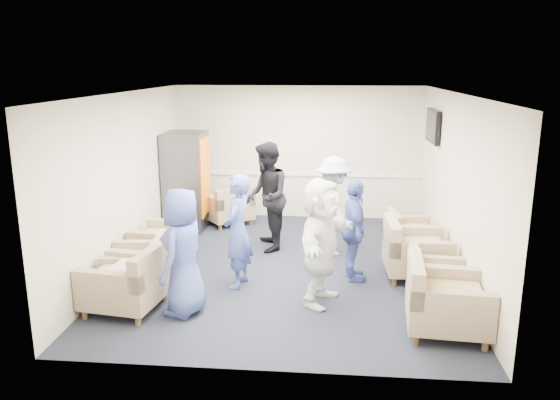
# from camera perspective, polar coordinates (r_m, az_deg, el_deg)

# --- Properties ---
(floor) EXTENTS (6.00, 6.00, 0.00)m
(floor) POSITION_cam_1_polar(r_m,az_deg,el_deg) (8.65, 0.72, -7.05)
(floor) COLOR black
(floor) RESTS_ON ground
(ceiling) EXTENTS (6.00, 6.00, 0.00)m
(ceiling) POSITION_cam_1_polar(r_m,az_deg,el_deg) (8.09, 0.78, 11.11)
(ceiling) COLOR silver
(ceiling) RESTS_ON back_wall
(back_wall) EXTENTS (5.00, 0.02, 2.70)m
(back_wall) POSITION_cam_1_polar(r_m,az_deg,el_deg) (11.21, 1.95, 4.96)
(back_wall) COLOR beige
(back_wall) RESTS_ON floor
(front_wall) EXTENTS (5.00, 0.02, 2.70)m
(front_wall) POSITION_cam_1_polar(r_m,az_deg,el_deg) (5.39, -1.76, -5.04)
(front_wall) COLOR beige
(front_wall) RESTS_ON floor
(left_wall) EXTENTS (0.02, 6.00, 2.70)m
(left_wall) POSITION_cam_1_polar(r_m,az_deg,el_deg) (8.82, -15.68, 1.97)
(left_wall) COLOR beige
(left_wall) RESTS_ON floor
(right_wall) EXTENTS (0.02, 6.00, 2.70)m
(right_wall) POSITION_cam_1_polar(r_m,az_deg,el_deg) (8.45, 17.90, 1.31)
(right_wall) COLOR beige
(right_wall) RESTS_ON floor
(chair_rail) EXTENTS (4.98, 0.04, 0.06)m
(chair_rail) POSITION_cam_1_polar(r_m,az_deg,el_deg) (11.27, 1.93, 2.68)
(chair_rail) COLOR silver
(chair_rail) RESTS_ON back_wall
(tv) EXTENTS (0.10, 1.00, 0.58)m
(tv) POSITION_cam_1_polar(r_m,az_deg,el_deg) (10.07, 15.67, 7.43)
(tv) COLOR black
(tv) RESTS_ON right_wall
(armchair_left_near) EXTENTS (1.02, 1.02, 0.72)m
(armchair_left_near) POSITION_cam_1_polar(r_m,az_deg,el_deg) (7.36, -15.51, -8.45)
(armchair_left_near) COLOR #8F795C
(armchair_left_near) RESTS_ON floor
(armchair_left_mid) EXTENTS (0.90, 0.90, 0.66)m
(armchair_left_mid) POSITION_cam_1_polar(r_m,az_deg,el_deg) (7.99, -14.32, -6.81)
(armchair_left_mid) COLOR #8F795C
(armchair_left_mid) RESTS_ON floor
(armchair_left_far) EXTENTS (0.94, 0.94, 0.67)m
(armchair_left_far) POSITION_cam_1_polar(r_m,az_deg,el_deg) (8.92, -11.78, -4.44)
(armchair_left_far) COLOR #8F795C
(armchair_left_far) RESTS_ON floor
(armchair_right_near) EXTENTS (1.01, 1.01, 0.75)m
(armchair_right_near) POSITION_cam_1_polar(r_m,az_deg,el_deg) (6.83, 16.59, -10.23)
(armchair_right_near) COLOR #8F795C
(armchair_right_near) RESTS_ON floor
(armchair_right_midnear) EXTENTS (0.81, 0.81, 0.60)m
(armchair_right_midnear) POSITION_cam_1_polar(r_m,az_deg,el_deg) (7.59, 15.74, -8.25)
(armchair_right_midnear) COLOR #8F795C
(armchair_right_midnear) RESTS_ON floor
(armchair_right_midfar) EXTENTS (0.95, 0.95, 0.74)m
(armchair_right_midfar) POSITION_cam_1_polar(r_m,az_deg,el_deg) (8.42, 13.68, -5.41)
(armchair_right_midfar) COLOR #8F795C
(armchair_right_midfar) RESTS_ON floor
(armchair_right_far) EXTENTS (0.85, 0.85, 0.61)m
(armchair_right_far) POSITION_cam_1_polar(r_m,az_deg,el_deg) (9.45, 13.25, -3.65)
(armchair_right_far) COLOR #8F795C
(armchair_right_far) RESTS_ON floor
(armchair_corner) EXTENTS (1.17, 1.17, 0.67)m
(armchair_corner) POSITION_cam_1_polar(r_m,az_deg,el_deg) (10.91, -5.36, -0.81)
(armchair_corner) COLOR #8F795C
(armchair_corner) RESTS_ON floor
(vending_machine) EXTENTS (0.76, 0.88, 1.87)m
(vending_machine) POSITION_cam_1_polar(r_m,az_deg,el_deg) (10.63, -9.73, 1.99)
(vending_machine) COLOR #515058
(vending_machine) RESTS_ON floor
(backpack) EXTENTS (0.31, 0.24, 0.48)m
(backpack) POSITION_cam_1_polar(r_m,az_deg,el_deg) (8.21, -10.96, -6.67)
(backpack) COLOR black
(backpack) RESTS_ON floor
(pillow) EXTENTS (0.41, 0.51, 0.14)m
(pillow) POSITION_cam_1_polar(r_m,az_deg,el_deg) (7.31, -15.67, -7.07)
(pillow) COLOR beige
(pillow) RESTS_ON armchair_left_near
(person_front_left) EXTENTS (0.68, 0.89, 1.63)m
(person_front_left) POSITION_cam_1_polar(r_m,az_deg,el_deg) (6.98, -10.09, -5.37)
(person_front_left) COLOR #4455A3
(person_front_left) RESTS_ON floor
(person_mid_left) EXTENTS (0.48, 0.65, 1.64)m
(person_mid_left) POSITION_cam_1_polar(r_m,az_deg,el_deg) (7.73, -4.44, -3.28)
(person_mid_left) COLOR #4455A3
(person_mid_left) RESTS_ON floor
(person_back_left) EXTENTS (0.86, 1.02, 1.86)m
(person_back_left) POSITION_cam_1_polar(r_m,az_deg,el_deg) (9.22, -1.42, 0.32)
(person_back_left) COLOR black
(person_back_left) RESTS_ON floor
(person_back_right) EXTENTS (0.92, 1.21, 1.66)m
(person_back_right) POSITION_cam_1_polar(r_m,az_deg,el_deg) (9.07, 5.63, -0.64)
(person_back_right) COLOR silver
(person_back_right) RESTS_ON floor
(person_mid_right) EXTENTS (0.47, 0.92, 1.51)m
(person_mid_right) POSITION_cam_1_polar(r_m,az_deg,el_deg) (8.02, 7.74, -3.18)
(person_mid_right) COLOR #4455A3
(person_mid_right) RESTS_ON floor
(person_front_right) EXTENTS (0.99, 1.66, 1.70)m
(person_front_right) POSITION_cam_1_polar(r_m,az_deg,el_deg) (7.18, 4.32, -4.36)
(person_front_right) COLOR white
(person_front_right) RESTS_ON floor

